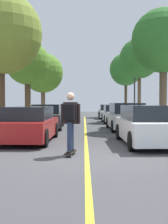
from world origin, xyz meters
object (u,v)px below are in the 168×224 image
object	(u,v)px
parked_car_right_nearest	(149,125)
street_tree_left_near	(29,63)
parked_car_right_farthest	(110,112)
street_tree_right_near	(141,59)
parked_car_left_near	(48,116)
street_tree_left_far	(44,73)
streetlamp	(136,82)
skateboarder	(71,118)
parked_car_left_nearest	(30,124)
parked_car_right_near	(127,117)
skateboard	(72,152)
street_tree_left_nearest	(2,34)
street_tree_right_nearest	(165,41)
street_tree_right_far	(127,70)
parked_car_right_far	(116,114)

from	to	relation	value
parked_car_right_nearest	street_tree_left_near	world-z (taller)	street_tree_left_near
parked_car_right_farthest	street_tree_right_near	size ratio (longest dim) A/B	0.63
parked_car_left_near	street_tree_left_far	distance (m)	14.00
street_tree_left_near	streetlamp	world-z (taller)	street_tree_left_near
skateboarder	parked_car_right_nearest	bearing A→B (deg)	40.31
skateboarder	streetlamp	bearing A→B (deg)	74.04
skateboarder	parked_car_left_nearest	bearing A→B (deg)	119.80
parked_car_right_near	streetlamp	size ratio (longest dim) A/B	0.85
parked_car_right_farthest	skateboard	bearing A→B (deg)	-97.93
street_tree_left_nearest	street_tree_right_nearest	xyz separation A→B (m)	(8.61, 1.22, -0.15)
street_tree_right_nearest	street_tree_right_far	distance (m)	14.94
street_tree_right_nearest	parked_car_right_far	bearing A→B (deg)	108.62
parked_car_right_farthest	street_tree_left_far	distance (m)	8.14
street_tree_left_near	skateboarder	xyz separation A→B (m)	(3.83, -13.94, -3.36)
parked_car_left_near	street_tree_right_near	distance (m)	9.90
street_tree_left_far	street_tree_right_nearest	distance (m)	16.83
street_tree_left_far	street_tree_right_far	distance (m)	8.63
street_tree_right_far	skateboard	size ratio (longest dim) A/B	7.57
street_tree_left_nearest	streetlamp	world-z (taller)	street_tree_left_nearest
street_tree_right_nearest	skateboarder	xyz separation A→B (m)	(-4.78, -8.00, -3.82)
parked_car_right_near	street_tree_right_near	world-z (taller)	street_tree_right_near
parked_car_right_far	skateboard	distance (m)	14.32
street_tree_right_nearest	parked_car_right_nearest	bearing A→B (deg)	-109.82
street_tree_left_nearest	skateboard	world-z (taller)	street_tree_left_nearest
parked_car_right_farthest	street_tree_right_near	xyz separation A→B (m)	(2.05, -4.42, 4.33)
parked_car_right_far	skateboarder	size ratio (longest dim) A/B	2.38
parked_car_right_nearest	parked_car_right_far	bearing A→B (deg)	90.00
street_tree_right_near	street_tree_right_far	bearing A→B (deg)	90.00
parked_car_right_farthest	street_tree_left_near	size ratio (longest dim) A/B	0.68
street_tree_left_nearest	street_tree_left_far	size ratio (longest dim) A/B	1.08
parked_car_right_nearest	street_tree_right_nearest	distance (m)	7.35
parked_car_right_near	street_tree_right_far	bearing A→B (deg)	82.13
parked_car_left_near	street_tree_right_far	xyz separation A→B (m)	(6.57, 13.78, 4.25)
street_tree_right_near	street_tree_right_far	distance (m)	7.72
parked_car_right_far	street_tree_left_near	distance (m)	7.58
street_tree_left_near	street_tree_right_nearest	xyz separation A→B (m)	(8.61, -5.94, 0.46)
street_tree_left_near	streetlamp	bearing A→B (deg)	11.81
skateboard	skateboarder	size ratio (longest dim) A/B	0.50
street_tree_right_near	streetlamp	xyz separation A→B (m)	(-0.30, 0.47, -1.82)
parked_car_right_far	street_tree_right_far	world-z (taller)	street_tree_right_far
parked_car_right_near	skateboard	size ratio (longest dim) A/B	5.14
street_tree_left_far	street_tree_left_near	bearing A→B (deg)	-90.00
street_tree_left_far	street_tree_left_nearest	bearing A→B (deg)	-90.00
parked_car_right_far	street_tree_left_nearest	distance (m)	10.76
parked_car_left_nearest	street_tree_left_nearest	xyz separation A→B (m)	(-2.05, 3.66, 4.38)
streetlamp	parked_car_right_near	bearing A→B (deg)	-103.04
parked_car_right_near	parked_car_right_far	bearing A→B (deg)	90.00
parked_car_right_nearest	streetlamp	distance (m)	13.70
parked_car_right_nearest	street_tree_left_far	world-z (taller)	street_tree_left_far
street_tree_left_near	street_tree_right_far	xyz separation A→B (m)	(8.61, 8.99, 0.50)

